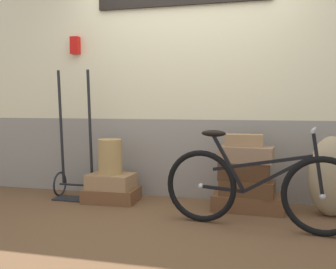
{
  "coord_description": "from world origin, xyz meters",
  "views": [
    {
      "loc": [
        0.86,
        -3.5,
        1.05
      ],
      "look_at": [
        -0.12,
        0.28,
        0.75
      ],
      "focal_mm": 41.74,
      "sensor_mm": 36.0,
      "label": 1
    }
  ],
  "objects_px": {
    "suitcase_3": "(247,188)",
    "suitcase_4": "(244,171)",
    "suitcase_2": "(248,203)",
    "luggage_trolley": "(75,168)",
    "suitcase_5": "(246,154)",
    "suitcase_0": "(112,194)",
    "suitcase_1": "(111,181)",
    "suitcase_6": "(244,140)",
    "wicker_basket": "(110,157)",
    "burlap_sack": "(331,176)",
    "bicycle": "(257,188)"
  },
  "relations": [
    {
      "from": "suitcase_3",
      "to": "suitcase_4",
      "type": "distance_m",
      "value": 0.17
    },
    {
      "from": "suitcase_2",
      "to": "luggage_trolley",
      "type": "relative_size",
      "value": 0.48
    },
    {
      "from": "suitcase_5",
      "to": "luggage_trolley",
      "type": "height_order",
      "value": "luggage_trolley"
    },
    {
      "from": "suitcase_3",
      "to": "suitcase_0",
      "type": "bearing_deg",
      "value": -175.93
    },
    {
      "from": "suitcase_2",
      "to": "suitcase_4",
      "type": "distance_m",
      "value": 0.32
    },
    {
      "from": "suitcase_2",
      "to": "suitcase_0",
      "type": "bearing_deg",
      "value": -179.61
    },
    {
      "from": "suitcase_1",
      "to": "suitcase_3",
      "type": "bearing_deg",
      "value": 0.7
    },
    {
      "from": "suitcase_1",
      "to": "suitcase_6",
      "type": "bearing_deg",
      "value": 2.5
    },
    {
      "from": "wicker_basket",
      "to": "luggage_trolley",
      "type": "distance_m",
      "value": 0.48
    },
    {
      "from": "suitcase_3",
      "to": "wicker_basket",
      "type": "bearing_deg",
      "value": -175.28
    },
    {
      "from": "burlap_sack",
      "to": "suitcase_3",
      "type": "bearing_deg",
      "value": -178.11
    },
    {
      "from": "suitcase_2",
      "to": "wicker_basket",
      "type": "distance_m",
      "value": 1.52
    },
    {
      "from": "suitcase_2",
      "to": "wicker_basket",
      "type": "relative_size",
      "value": 1.83
    },
    {
      "from": "suitcase_0",
      "to": "wicker_basket",
      "type": "relative_size",
      "value": 1.48
    },
    {
      "from": "burlap_sack",
      "to": "bicycle",
      "type": "relative_size",
      "value": 0.46
    },
    {
      "from": "suitcase_0",
      "to": "burlap_sack",
      "type": "relative_size",
      "value": 0.74
    },
    {
      "from": "wicker_basket",
      "to": "bicycle",
      "type": "relative_size",
      "value": 0.23
    },
    {
      "from": "suitcase_6",
      "to": "bicycle",
      "type": "height_order",
      "value": "bicycle"
    },
    {
      "from": "suitcase_0",
      "to": "luggage_trolley",
      "type": "bearing_deg",
      "value": 171.23
    },
    {
      "from": "suitcase_1",
      "to": "luggage_trolley",
      "type": "xyz_separation_m",
      "value": [
        -0.46,
        0.06,
        0.11
      ]
    },
    {
      "from": "suitcase_4",
      "to": "burlap_sack",
      "type": "distance_m",
      "value": 0.8
    },
    {
      "from": "suitcase_1",
      "to": "suitcase_5",
      "type": "bearing_deg",
      "value": 0.97
    },
    {
      "from": "suitcase_1",
      "to": "burlap_sack",
      "type": "bearing_deg",
      "value": 1.67
    },
    {
      "from": "suitcase_3",
      "to": "suitcase_6",
      "type": "xyz_separation_m",
      "value": [
        -0.04,
        0.04,
        0.46
      ]
    },
    {
      "from": "suitcase_6",
      "to": "suitcase_1",
      "type": "bearing_deg",
      "value": -179.4
    },
    {
      "from": "suitcase_0",
      "to": "suitcase_1",
      "type": "xyz_separation_m",
      "value": [
        0.0,
        -0.01,
        0.15
      ]
    },
    {
      "from": "suitcase_4",
      "to": "bicycle",
      "type": "xyz_separation_m",
      "value": [
        0.14,
        -0.53,
        -0.05
      ]
    },
    {
      "from": "luggage_trolley",
      "to": "burlap_sack",
      "type": "relative_size",
      "value": 1.89
    },
    {
      "from": "suitcase_3",
      "to": "luggage_trolley",
      "type": "xyz_separation_m",
      "value": [
        -1.9,
        0.08,
        0.1
      ]
    },
    {
      "from": "suitcase_6",
      "to": "burlap_sack",
      "type": "relative_size",
      "value": 0.49
    },
    {
      "from": "wicker_basket",
      "to": "luggage_trolley",
      "type": "bearing_deg",
      "value": 171.97
    },
    {
      "from": "suitcase_0",
      "to": "bicycle",
      "type": "xyz_separation_m",
      "value": [
        1.56,
        -0.56,
        0.27
      ]
    },
    {
      "from": "suitcase_4",
      "to": "suitcase_0",
      "type": "bearing_deg",
      "value": -178.89
    },
    {
      "from": "suitcase_2",
      "to": "suitcase_6",
      "type": "height_order",
      "value": "suitcase_6"
    },
    {
      "from": "suitcase_1",
      "to": "suitcase_6",
      "type": "distance_m",
      "value": 1.48
    },
    {
      "from": "luggage_trolley",
      "to": "bicycle",
      "type": "distance_m",
      "value": 2.11
    },
    {
      "from": "suitcase_1",
      "to": "suitcase_6",
      "type": "relative_size",
      "value": 1.29
    },
    {
      "from": "suitcase_0",
      "to": "wicker_basket",
      "type": "distance_m",
      "value": 0.42
    },
    {
      "from": "suitcase_1",
      "to": "suitcase_5",
      "type": "height_order",
      "value": "suitcase_5"
    },
    {
      "from": "suitcase_1",
      "to": "burlap_sack",
      "type": "height_order",
      "value": "burlap_sack"
    },
    {
      "from": "suitcase_0",
      "to": "suitcase_6",
      "type": "bearing_deg",
      "value": -2.52
    },
    {
      "from": "suitcase_1",
      "to": "suitcase_5",
      "type": "relative_size",
      "value": 0.91
    },
    {
      "from": "suitcase_6",
      "to": "wicker_basket",
      "type": "bearing_deg",
      "value": -179.29
    },
    {
      "from": "suitcase_3",
      "to": "suitcase_6",
      "type": "bearing_deg",
      "value": 138.24
    },
    {
      "from": "suitcase_1",
      "to": "suitcase_4",
      "type": "height_order",
      "value": "suitcase_4"
    },
    {
      "from": "suitcase_3",
      "to": "burlap_sack",
      "type": "xyz_separation_m",
      "value": [
        0.77,
        0.03,
        0.14
      ]
    },
    {
      "from": "suitcase_2",
      "to": "bicycle",
      "type": "distance_m",
      "value": 0.62
    },
    {
      "from": "suitcase_2",
      "to": "suitcase_4",
      "type": "height_order",
      "value": "suitcase_4"
    },
    {
      "from": "suitcase_0",
      "to": "burlap_sack",
      "type": "bearing_deg",
      "value": -3.15
    },
    {
      "from": "suitcase_2",
      "to": "burlap_sack",
      "type": "xyz_separation_m",
      "value": [
        0.76,
        0.01,
        0.3
      ]
    }
  ]
}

